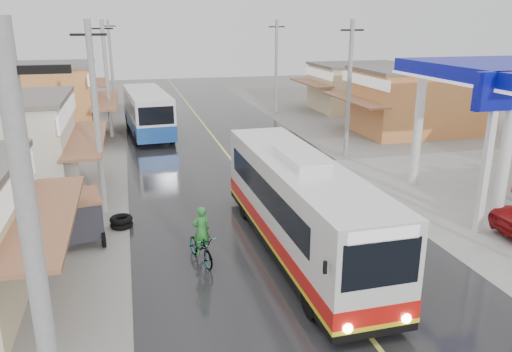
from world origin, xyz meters
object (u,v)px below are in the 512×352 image
object	(u,v)px
second_bus	(147,112)
tyre_stack	(121,222)
cyclist	(201,244)
coach_bus	(299,206)
tricycle_near	(81,215)

from	to	relation	value
second_bus	tyre_stack	size ratio (longest dim) A/B	10.58
second_bus	cyclist	xyz separation A→B (m)	(0.76, -20.71, -1.00)
tyre_stack	coach_bus	bearing A→B (deg)	-31.71
cyclist	tyre_stack	xyz separation A→B (m)	(-2.67, 3.79, -0.45)
tricycle_near	tyre_stack	bearing A→B (deg)	24.16
second_bus	cyclist	size ratio (longest dim) A/B	4.59
coach_bus	tyre_stack	size ratio (longest dim) A/B	12.78
tricycle_near	coach_bus	bearing A→B (deg)	-29.28
second_bus	tricycle_near	size ratio (longest dim) A/B	4.12
coach_bus	tricycle_near	xyz separation A→B (m)	(-7.54, 2.92, -0.72)
cyclist	tyre_stack	size ratio (longest dim) A/B	2.30
second_bus	tyre_stack	bearing A→B (deg)	-100.84
coach_bus	second_bus	xyz separation A→B (m)	(-4.24, 20.72, -0.05)
tricycle_near	tyre_stack	size ratio (longest dim) A/B	2.57
tyre_stack	tricycle_near	bearing A→B (deg)	-147.73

